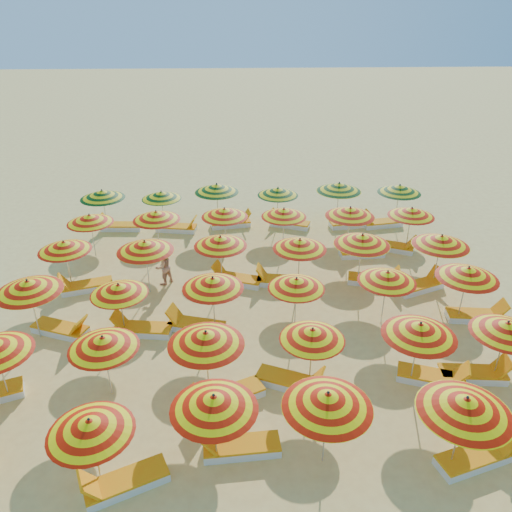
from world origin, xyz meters
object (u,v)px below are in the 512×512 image
umbrella_13 (119,289)px  umbrella_2 (214,403)px  umbrella_25 (156,216)px  umbrella_35 (399,189)px  umbrella_32 (217,188)px  lounger_2 (240,447)px  lounger_8 (433,377)px  lounger_25 (350,223)px  lounger_10 (62,329)px  umbrella_21 (300,244)px  lounger_21 (120,226)px  umbrella_34 (339,187)px  lounger_1 (124,482)px  umbrella_28 (350,212)px  umbrella_31 (161,195)px  umbrella_19 (145,246)px  umbrella_33 (278,192)px  lounger_14 (86,286)px  umbrella_8 (206,338)px  lounger_19 (361,252)px  beachgoer_b (163,266)px  umbrella_30 (102,194)px  umbrella_26 (224,213)px  lounger_11 (142,329)px  lounger_13 (477,316)px  lounger_9 (474,374)px  umbrella_20 (220,241)px  umbrella_22 (362,240)px  umbrella_1 (90,426)px  umbrella_24 (90,219)px  umbrella_11 (507,328)px  umbrella_27 (284,213)px  lounger_17 (374,280)px  lounger_6 (229,396)px  lounger_7 (291,381)px  umbrella_17 (468,273)px  umbrella_9 (312,334)px  lounger_18 (421,286)px  umbrella_3 (328,400)px  umbrella_7 (103,343)px  umbrella_23 (441,241)px  umbrella_4 (466,405)px  umbrella_18 (64,246)px  lounger_23 (232,223)px  lounger_22 (178,228)px  lounger_3 (476,457)px  lounger_12 (195,325)px

umbrella_13 → umbrella_2: bearing=-58.9°
umbrella_25 → umbrella_35: bearing=13.3°
umbrella_32 → lounger_2: umbrella_32 is taller
lounger_8 → lounger_25: size_ratio=1.02×
lounger_10 → umbrella_21: bearing=38.4°
lounger_8 → umbrella_35: bearing=98.9°
lounger_2 → lounger_25: (5.02, 11.97, 0.00)m
lounger_21 → umbrella_34: bearing=-177.1°
umbrella_34 → lounger_1: (-6.80, -12.92, -1.63)m
umbrella_28 → umbrella_31: bearing=160.4°
umbrella_19 → lounger_25: umbrella_19 is taller
umbrella_31 → lounger_8: size_ratio=0.99×
umbrella_33 → lounger_14: (-7.01, -5.02, -1.47)m
umbrella_8 → umbrella_21: (2.87, 5.09, -0.07)m
lounger_19 → beachgoer_b: (-7.37, -1.76, 0.52)m
umbrella_30 → umbrella_31: (2.39, 0.22, -0.16)m
lounger_14 → umbrella_31: bearing=-130.0°
lounger_10 → umbrella_26: bearing=67.9°
lounger_8 → lounger_11: size_ratio=1.02×
lounger_13 → lounger_14: bearing=176.5°
umbrella_8 → lounger_25: umbrella_8 is taller
umbrella_2 → lounger_9: 7.29m
umbrella_20 → umbrella_35: 8.85m
umbrella_22 → lounger_19: bearing=74.4°
umbrella_1 → umbrella_24: (-2.55, 10.22, -0.00)m
umbrella_11 → lounger_13: 3.16m
umbrella_27 → lounger_17: size_ratio=1.16×
lounger_6 → lounger_14: (-4.94, 5.52, 0.00)m
umbrella_24 → lounger_7: size_ratio=1.12×
umbrella_22 → umbrella_34: size_ratio=0.94×
umbrella_17 → umbrella_24: (-12.30, 4.80, -0.11)m
umbrella_9 → lounger_8: umbrella_9 is taller
lounger_18 → lounger_19: same height
umbrella_3 → umbrella_8: 3.35m
umbrella_20 → lounger_1: 8.44m
umbrella_17 → lounger_13: bearing=1.5°
umbrella_11 → lounger_7: umbrella_11 is taller
umbrella_7 → lounger_21: bearing=99.8°
umbrella_23 → umbrella_34: bearing=114.5°
umbrella_24 → lounger_13: umbrella_24 is taller
umbrella_24 → lounger_10: umbrella_24 is taller
umbrella_4 → beachgoer_b: (-7.05, 8.06, -1.12)m
umbrella_18 → lounger_1: 8.82m
umbrella_25 → lounger_10: (-2.29, -5.00, -1.51)m
lounger_23 → umbrella_19: bearing=-126.5°
umbrella_17 → lounger_13: (0.60, 0.02, -1.56)m
umbrella_2 → lounger_22: bearing=99.4°
umbrella_19 → umbrella_20: (2.44, 0.42, -0.07)m
umbrella_3 → lounger_3: (3.30, -0.18, -1.60)m
lounger_12 → umbrella_22: bearing=-140.7°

